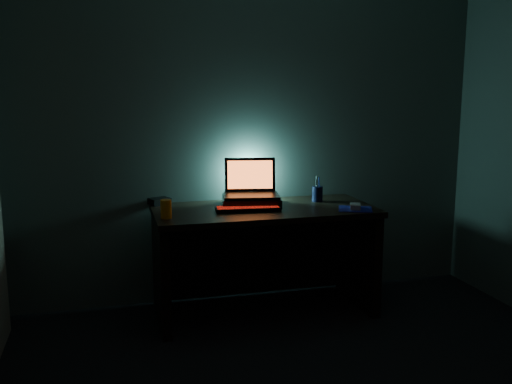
# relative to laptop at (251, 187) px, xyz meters

# --- Properties ---
(room) EXTENTS (3.50, 4.00, 2.50)m
(room) POSITION_rel_laptop_xyz_m (0.05, -1.78, 0.38)
(room) COLOR black
(room) RESTS_ON ground
(desk) EXTENTS (1.50, 0.70, 0.75)m
(desk) POSITION_rel_laptop_xyz_m (0.05, -0.10, -0.38)
(desk) COLOR black
(desk) RESTS_ON ground
(riser) EXTENTS (0.45, 0.37, 0.06)m
(riser) POSITION_rel_laptop_xyz_m (-0.01, -0.05, -0.09)
(riser) COLOR black
(riser) RESTS_ON desk
(laptop) EXTENTS (0.42, 0.35, 0.26)m
(laptop) POSITION_rel_laptop_xyz_m (0.00, 0.00, 0.00)
(laptop) COLOR black
(laptop) RESTS_ON riser
(keyboard) EXTENTS (0.44, 0.18, 0.03)m
(keyboard) POSITION_rel_laptop_xyz_m (-0.07, -0.21, -0.11)
(keyboard) COLOR black
(keyboard) RESTS_ON desk
(mousepad) EXTENTS (0.28, 0.27, 0.00)m
(mousepad) POSITION_rel_laptop_xyz_m (0.64, -0.36, -0.12)
(mousepad) COLOR #0D1060
(mousepad) RESTS_ON desk
(mouse) EXTENTS (0.11, 0.13, 0.03)m
(mouse) POSITION_rel_laptop_xyz_m (0.64, -0.36, -0.10)
(mouse) COLOR gray
(mouse) RESTS_ON mousepad
(pen_cup) EXTENTS (0.10, 0.10, 0.11)m
(pen_cup) POSITION_rel_laptop_xyz_m (0.49, -0.04, -0.07)
(pen_cup) COLOR black
(pen_cup) RESTS_ON desk
(juice_glass) EXTENTS (0.09, 0.09, 0.12)m
(juice_glass) POSITION_rel_laptop_xyz_m (-0.63, -0.30, -0.06)
(juice_glass) COLOR orange
(juice_glass) RESTS_ON desk
(router) EXTENTS (0.17, 0.15, 0.05)m
(router) POSITION_rel_laptop_xyz_m (-0.63, 0.14, -0.10)
(router) COLOR black
(router) RESTS_ON desk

